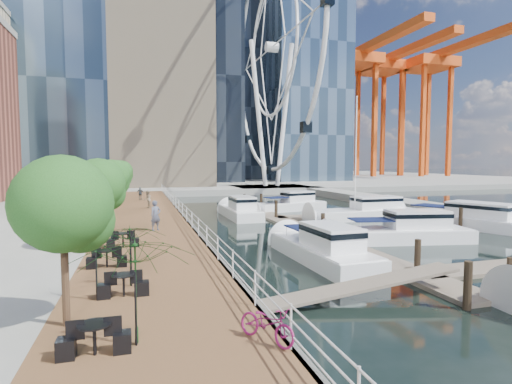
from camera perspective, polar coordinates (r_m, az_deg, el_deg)
name	(u,v)px	position (r m, az deg, el deg)	size (l,w,h in m)	color
ground	(339,271)	(20.60, 11.77, -10.99)	(520.00, 520.00, 0.00)	black
boardwalk	(146,224)	(32.86, -15.49, -4.44)	(6.00, 60.00, 1.00)	brown
seawall	(184,222)	(33.04, -10.27, -4.31)	(0.25, 60.00, 1.00)	#595954
land_far	(172,179)	(119.96, -11.91, 1.85)	(200.00, 114.00, 1.00)	gray
breakwater	(414,206)	(47.93, 21.62, -1.88)	(4.00, 60.00, 1.00)	gray
pier	(271,189)	(73.51, 2.21, 0.46)	(14.00, 12.00, 1.00)	gray
railing	(182,210)	(32.89, -10.47, -2.55)	(0.10, 60.00, 1.05)	white
floating_docks	(369,224)	(32.90, 15.82, -4.45)	(16.00, 34.00, 2.60)	#6D6051
ferris_wheel	(272,48)	(76.16, 2.27, 19.91)	(5.80, 45.60, 47.80)	white
port_cranes	(386,117)	(137.72, 18.03, 10.16)	(40.00, 52.00, 38.00)	#D84C14
street_trees	(111,177)	(31.57, -19.96, 2.01)	(2.60, 42.60, 4.60)	#3F2B1C
cafe_tables	(114,270)	(16.03, -19.59, -10.51)	(2.50, 13.70, 0.74)	black
yacht_foreground	(401,242)	(28.98, 19.97, -6.71)	(2.75, 10.26, 2.15)	white
bicycle	(267,323)	(10.31, 1.64, -18.23)	(0.60, 1.72, 0.90)	#7D124A
pedestrian_near	(156,215)	(26.53, -14.15, -3.27)	(0.71, 0.46, 1.94)	#4B5164
pedestrian_mid	(147,199)	(39.43, -15.26, -1.02)	(0.83, 0.65, 1.71)	#84725B
pedestrian_far	(140,193)	(48.68, -16.19, -0.17)	(0.89, 0.37, 1.52)	#353C42
moored_yachts	(368,224)	(36.04, 15.69, -4.49)	(21.81, 35.02, 11.50)	white
cafe_seating	(122,273)	(12.45, -18.58, -10.89)	(4.30, 8.12, 2.60)	#0D321B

